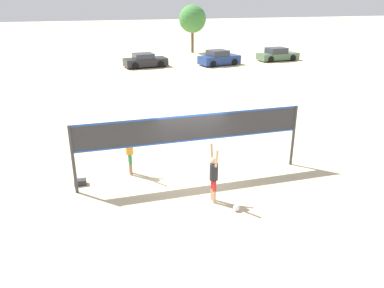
{
  "coord_description": "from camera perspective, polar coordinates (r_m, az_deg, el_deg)",
  "views": [
    {
      "loc": [
        -3.58,
        -12.24,
        6.43
      ],
      "look_at": [
        0.0,
        0.0,
        1.36
      ],
      "focal_mm": 35.0,
      "sensor_mm": 36.0,
      "label": 1
    }
  ],
  "objects": [
    {
      "name": "gear_bag",
      "position": [
        14.29,
        -16.65,
        -5.6
      ],
      "size": [
        0.43,
        0.26,
        0.21
      ],
      "color": "#2D2D33",
      "rests_on": "ground_plane"
    },
    {
      "name": "player_spiker",
      "position": [
        12.25,
        3.34,
        -4.48
      ],
      "size": [
        0.28,
        0.68,
        1.99
      ],
      "rotation": [
        0.0,
        0.0,
        1.57
      ],
      "color": "tan",
      "rests_on": "ground_plane"
    },
    {
      "name": "parked_car_near",
      "position": [
        37.21,
        -7.17,
        12.47
      ],
      "size": [
        4.24,
        2.36,
        1.31
      ],
      "rotation": [
        0.0,
        0.0,
        0.12
      ],
      "color": "#232328",
      "rests_on": "ground_plane"
    },
    {
      "name": "volleyball",
      "position": [
        12.23,
        6.79,
        -9.64
      ],
      "size": [
        0.21,
        0.21,
        0.21
      ],
      "color": "white",
      "rests_on": "ground_plane"
    },
    {
      "name": "tree_left_cluster",
      "position": [
        46.49,
        0.07,
        18.51
      ],
      "size": [
        3.21,
        3.21,
        5.5
      ],
      "color": "brown",
      "rests_on": "ground_plane"
    },
    {
      "name": "ground_plane",
      "position": [
        14.28,
        0.0,
        -5.09
      ],
      "size": [
        200.0,
        200.0,
        0.0
      ],
      "primitive_type": "plane",
      "color": "beige"
    },
    {
      "name": "volleyball_net",
      "position": [
        13.57,
        0.0,
        1.74
      ],
      "size": [
        8.52,
        0.11,
        2.48
      ],
      "color": "#38383D",
      "rests_on": "ground_plane"
    },
    {
      "name": "player_blocker",
      "position": [
        14.31,
        -9.53,
        -0.62
      ],
      "size": [
        0.28,
        0.69,
        2.05
      ],
      "rotation": [
        0.0,
        0.0,
        -1.57
      ],
      "color": "#8C664C",
      "rests_on": "ground_plane"
    },
    {
      "name": "parked_car_far",
      "position": [
        41.76,
        12.87,
        13.11
      ],
      "size": [
        4.49,
        2.14,
        1.35
      ],
      "rotation": [
        0.0,
        0.0,
        0.09
      ],
      "color": "#4C6B4C",
      "rests_on": "ground_plane"
    },
    {
      "name": "parked_car_mid",
      "position": [
        38.12,
        4.12,
        12.89
      ],
      "size": [
        4.29,
        2.6,
        1.46
      ],
      "rotation": [
        0.0,
        0.0,
        0.21
      ],
      "color": "navy",
      "rests_on": "ground_plane"
    }
  ]
}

